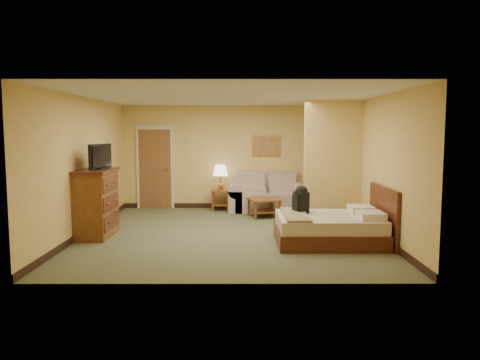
{
  "coord_description": "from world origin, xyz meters",
  "views": [
    {
      "loc": [
        0.18,
        -8.85,
        1.96
      ],
      "look_at": [
        0.2,
        0.6,
        0.97
      ],
      "focal_mm": 35.0,
      "sensor_mm": 36.0,
      "label": 1
    }
  ],
  "objects_px": {
    "dresser": "(96,203)",
    "coffee_table": "(264,204)",
    "loveseat": "(267,198)",
    "bed": "(333,228)"
  },
  "relations": [
    {
      "from": "dresser",
      "to": "loveseat",
      "type": "bearing_deg",
      "value": 40.3
    },
    {
      "from": "dresser",
      "to": "bed",
      "type": "height_order",
      "value": "dresser"
    },
    {
      "from": "loveseat",
      "to": "dresser",
      "type": "height_order",
      "value": "dresser"
    },
    {
      "from": "coffee_table",
      "to": "dresser",
      "type": "height_order",
      "value": "dresser"
    },
    {
      "from": "coffee_table",
      "to": "dresser",
      "type": "xyz_separation_m",
      "value": [
        -3.22,
        -1.96,
        0.33
      ]
    },
    {
      "from": "loveseat",
      "to": "coffee_table",
      "type": "relative_size",
      "value": 2.37
    },
    {
      "from": "loveseat",
      "to": "dresser",
      "type": "relative_size",
      "value": 1.5
    },
    {
      "from": "dresser",
      "to": "bed",
      "type": "bearing_deg",
      "value": -7.15
    },
    {
      "from": "dresser",
      "to": "coffee_table",
      "type": "bearing_deg",
      "value": 31.3
    },
    {
      "from": "coffee_table",
      "to": "bed",
      "type": "relative_size",
      "value": 0.42
    }
  ]
}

